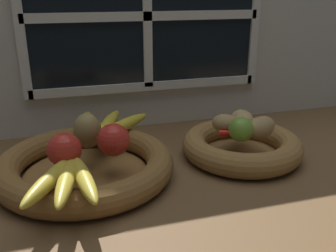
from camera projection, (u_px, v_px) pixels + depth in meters
The scene contains 15 objects.
ground_plane at pixel (178, 172), 85.88cm from camera, with size 140.00×90.00×3.00cm, color brown.
back_wall at pixel (145, 27), 102.63cm from camera, with size 140.00×4.60×55.00cm.
fruit_bowl_left at pixel (85, 165), 79.58cm from camera, with size 37.34×37.34×5.62cm.
fruit_bowl_right at pixel (241, 146), 89.40cm from camera, with size 28.26×28.26×5.62cm.
apple_red_front at pixel (64, 150), 71.65cm from camera, with size 6.65×6.65×6.65cm, color red.
apple_red_right at pixel (113, 140), 76.32cm from camera, with size 6.72×6.72×6.72cm, color red.
pear_brown at pixel (87, 131), 79.95cm from camera, with size 6.20×5.92×7.64cm, color olive.
banana_bunch_front at pixel (67, 178), 64.95cm from camera, with size 13.58×20.09×2.88cm.
banana_bunch_back at pixel (107, 125), 90.46cm from camera, with size 17.00×20.19×2.86cm.
potato_large at pixel (243, 126), 87.67cm from camera, with size 7.89×4.42×4.14cm, color tan.
potato_back at pixel (242, 119), 91.76cm from camera, with size 7.39×5.47×4.43cm, color tan.
potato_oblong at pixel (225, 123), 89.06cm from camera, with size 6.43×4.94×4.40cm, color #A38451.
potato_small at pixel (261, 127), 85.67cm from camera, with size 8.17×4.95×5.02cm, color #A38451.
lime_near at pixel (241, 129), 83.58cm from camera, with size 5.57×5.57×5.57cm, color #6B9E33.
chili_pepper at pixel (243, 134), 86.18cm from camera, with size 1.70×1.70×10.62cm, color red.
Camera 1 is at (-24.39, -73.20, 37.72)cm, focal length 40.28 mm.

